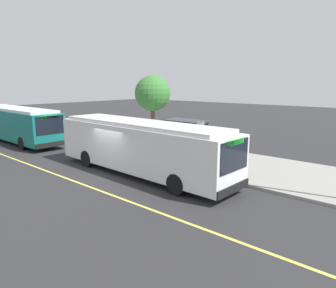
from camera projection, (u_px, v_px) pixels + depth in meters
ground_plane at (113, 173)px, 17.29m from camera, size 120.00×120.00×0.00m
sidewalk_curb at (180, 154)px, 21.71m from camera, size 44.00×6.40×0.15m
lane_stripe_center at (79, 183)px, 15.66m from camera, size 36.00×0.14×0.01m
transit_bus_main at (140, 146)px, 16.92m from camera, size 11.90×2.88×2.95m
transit_bus_second at (16, 123)px, 26.44m from camera, size 12.09×2.73×2.95m
bus_shelter at (185, 130)px, 20.43m from camera, size 2.90×1.60×2.48m
waiting_bench at (186, 150)px, 20.39m from camera, size 1.60×0.48×0.95m
route_sign_post at (200, 139)px, 17.03m from camera, size 0.44×0.08×2.80m
pedestrian_commuter at (176, 146)px, 19.15m from camera, size 0.24×0.40×1.69m
street_tree_near_shelter at (153, 94)px, 25.46m from camera, size 2.95×2.95×5.49m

